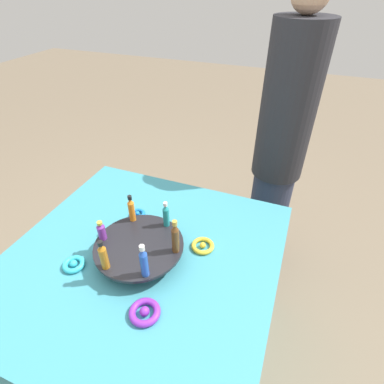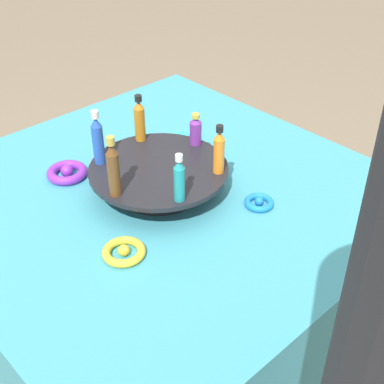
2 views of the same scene
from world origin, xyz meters
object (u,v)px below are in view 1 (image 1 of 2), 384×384
bottle_blue (144,262)px  bottle_brown (175,238)px  bottle_orange (131,209)px  ribbon_bow_purple (145,312)px  person_figure (280,150)px  ribbon_bow_gold (203,246)px  ribbon_bow_teal (74,264)px  bottle_purple (101,231)px  display_stand (139,249)px  bottle_amber (103,256)px  ribbon_bow_blue (137,214)px  bottle_teal (166,215)px

bottle_blue → bottle_brown: bottle_brown is taller
bottle_orange → ribbon_bow_purple: (-0.23, 0.33, -0.12)m
person_figure → ribbon_bow_gold: bearing=10.3°
ribbon_bow_teal → ribbon_bow_purple: (-0.35, 0.08, 0.00)m
ribbon_bow_purple → bottle_blue: bearing=-66.4°
ribbon_bow_purple → bottle_purple: bearing=-34.4°
display_stand → bottle_amber: bottle_amber is taller
bottle_amber → ribbon_bow_teal: bottle_amber is taller
bottle_brown → ribbon_bow_purple: 0.27m
display_stand → ribbon_bow_blue: bearing=-57.8°
bottle_teal → ribbon_bow_teal: 0.40m
bottle_brown → ribbon_bow_blue: 0.37m
bottle_orange → ribbon_bow_blue: size_ratio=1.74×
person_figure → bottle_purple: bearing=-6.7°
bottle_brown → bottle_amber: bearing=38.5°
display_stand → bottle_blue: (-0.09, 0.12, 0.09)m
bottle_amber → person_figure: 1.13m
bottle_orange → ribbon_bow_teal: bottle_orange is taller
display_stand → person_figure: (-0.41, -0.89, 0.06)m
bottle_blue → ribbon_bow_blue: bottle_blue is taller
bottle_amber → bottle_blue: bearing=-171.5°
ribbon_bow_gold → bottle_purple: bearing=23.5°
bottle_blue → ribbon_bow_purple: 0.16m
display_stand → bottle_brown: (-0.15, -0.02, 0.09)m
bottle_brown → ribbon_bow_blue: size_ratio=2.06×
bottle_blue → person_figure: (-0.32, -1.01, -0.03)m
bottle_blue → bottle_orange: 0.30m
bottle_purple → ribbon_bow_purple: size_ratio=0.81×
bottle_brown → person_figure: size_ratio=0.09×
display_stand → ribbon_bow_purple: size_ratio=3.26×
bottle_teal → ribbon_bow_teal: bottle_teal is taller
bottle_blue → person_figure: 1.06m
bottle_teal → ribbon_bow_gold: size_ratio=1.25×
display_stand → bottle_teal: bearing=-111.5°
bottle_amber → ribbon_bow_blue: 0.38m
ribbon_bow_purple → bottle_amber: bearing=-22.1°
bottle_teal → ribbon_bow_purple: (-0.08, 0.35, -0.11)m
ribbon_bow_teal → person_figure: bearing=-121.3°
ribbon_bow_blue → bottle_amber: bearing=103.0°
display_stand → bottle_orange: 0.17m
bottle_purple → bottle_brown: size_ratio=0.58×
person_figure → ribbon_bow_purple: bearing=10.8°
ribbon_bow_purple → bottle_teal: bearing=-77.0°
display_stand → person_figure: bearing=-114.6°
bottle_purple → person_figure: person_figure is taller
ribbon_bow_purple → ribbon_bow_blue: bearing=-57.8°
ribbon_bow_teal → bottle_orange: bearing=-116.0°
bottle_purple → bottle_amber: 0.15m
display_stand → bottle_teal: 0.17m
display_stand → bottle_amber: (0.05, 0.14, 0.08)m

